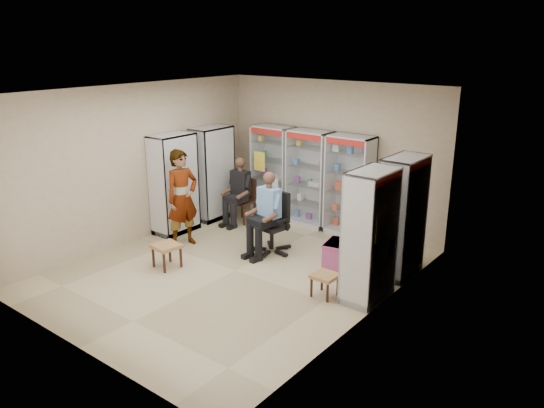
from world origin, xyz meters
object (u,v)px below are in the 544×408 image
Objects in this scene: cabinet_right_far at (402,217)px; pink_trunk at (343,258)px; cabinet_right_near at (370,236)px; woven_stool_b at (167,256)px; cabinet_back_mid at (309,178)px; cabinet_back_left at (273,172)px; seated_shopkeeper at (270,216)px; cabinet_back_right at (349,186)px; cabinet_left_near at (174,184)px; wooden_chair at (243,201)px; standing_man at (182,198)px; cabinet_left_far at (213,174)px; office_chair at (272,223)px; woven_stool_a at (325,285)px.

pink_trunk is (-0.75, -0.55, -0.73)m from cabinet_right_far.
cabinet_right_near is (0.00, -1.10, 0.00)m from cabinet_right_far.
cabinet_back_mid is at bearing 78.65° from woven_stool_b.
cabinet_back_left is 1.00× the size of cabinet_right_far.
pink_trunk is (1.49, 0.07, -0.45)m from seated_shopkeeper.
cabinet_back_right is 3.80m from woven_stool_b.
cabinet_left_near is at bearing -144.35° from cabinet_back_right.
cabinet_right_near is 4.10m from wooden_chair.
cabinet_back_left is 1.00× the size of cabinet_back_right.
wooden_chair is at bearing 7.31° from standing_man.
cabinet_right_far is 1.00× the size of cabinet_left_far.
standing_man reaches higher than wooden_chair.
office_chair is 0.16m from seated_shopkeeper.
cabinet_back_left is at bearing 139.23° from woven_stool_a.
standing_man reaches higher than woven_stool_a.
pink_trunk is 0.94m from woven_stool_a.
standing_man is at bearing 93.01° from cabinet_right_near.
cabinet_back_right and cabinet_left_near have the same top height.
cabinet_right_far is 1.00× the size of cabinet_left_near.
woven_stool_a is (1.72, -0.89, -0.39)m from office_chair.
pink_trunk is at bearing -31.19° from cabinet_back_left.
cabinet_right_far is at bearing -6.04° from wooden_chair.
cabinet_right_far is (3.53, -1.13, 0.00)m from cabinet_back_left.
cabinet_back_left reaches higher than woven_stool_b.
cabinet_back_mid and cabinet_right_far have the same top height.
cabinet_back_left is at bearing 180.00° from cabinet_back_mid.
standing_man is at bearing -131.75° from cabinet_back_right.
seated_shopkeeper is at bearing 77.93° from cabinet_right_near.
woven_stool_b is (-2.50, -1.66, -0.06)m from pink_trunk.
cabinet_right_near is at bearing 73.75° from cabinet_left_far.
cabinet_left_near is at bearing 132.63° from woven_stool_b.
cabinet_back_mid is 0.95m from cabinet_back_right.
cabinet_left_far is 2.38m from office_chair.
standing_man is (-2.17, -2.43, -0.08)m from cabinet_back_right.
woven_stool_b is at bearing -101.35° from cabinet_back_mid.
cabinet_back_right is 3.48m from cabinet_left_near.
cabinet_left_near is (-2.83, -2.03, 0.00)m from cabinet_back_right.
cabinet_back_right is at bearing 55.27° from cabinet_right_far.
office_chair is (0.33, -1.70, -0.43)m from cabinet_back_mid.
cabinet_back_left is 2.23m from cabinet_left_near.
wooden_chair is at bearing 68.36° from cabinet_right_near.
office_chair reaches higher than woven_stool_a.
cabinet_right_near is 2.31m from seated_shopkeeper.
woven_stool_a is (1.72, -0.84, -0.54)m from seated_shopkeeper.
office_chair is (1.53, -0.97, 0.10)m from wooden_chair.
seated_shopkeeper reaches higher than woven_stool_a.
wooden_chair is at bearing 162.56° from pink_trunk.
cabinet_right_far reaches higher than standing_man.
woven_stool_b is at bearing -164.45° from woven_stool_a.
pink_trunk is at bearing 53.93° from cabinet_right_near.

